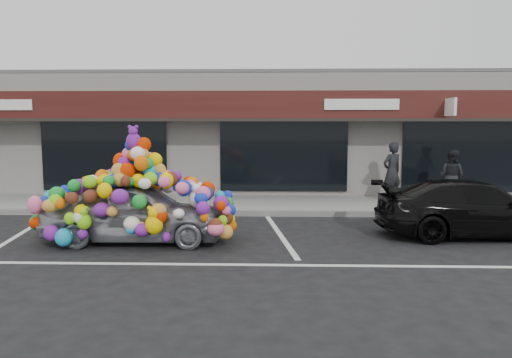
{
  "coord_description": "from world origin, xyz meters",
  "views": [
    {
      "loc": [
        2.61,
        -11.04,
        2.53
      ],
      "look_at": [
        2.21,
        1.4,
        1.15
      ],
      "focal_mm": 35.0,
      "sensor_mm": 36.0,
      "label": 1
    }
  ],
  "objects_px": {
    "toy_car": "(135,204)",
    "black_sedan": "(475,208)",
    "pedestrian_b": "(451,176)",
    "pedestrian_a": "(392,172)"
  },
  "relations": [
    {
      "from": "toy_car",
      "to": "pedestrian_b",
      "type": "relative_size",
      "value": 2.57
    },
    {
      "from": "black_sedan",
      "to": "pedestrian_b",
      "type": "bearing_deg",
      "value": -15.4
    },
    {
      "from": "toy_car",
      "to": "black_sedan",
      "type": "distance_m",
      "value": 7.53
    },
    {
      "from": "pedestrian_b",
      "to": "pedestrian_a",
      "type": "bearing_deg",
      "value": 34.74
    },
    {
      "from": "black_sedan",
      "to": "pedestrian_b",
      "type": "distance_m",
      "value": 4.09
    },
    {
      "from": "pedestrian_a",
      "to": "pedestrian_b",
      "type": "relative_size",
      "value": 1.13
    },
    {
      "from": "black_sedan",
      "to": "pedestrian_a",
      "type": "relative_size",
      "value": 2.42
    },
    {
      "from": "toy_car",
      "to": "black_sedan",
      "type": "xyz_separation_m",
      "value": [
        7.49,
        0.77,
        -0.18
      ]
    },
    {
      "from": "toy_car",
      "to": "pedestrian_b",
      "type": "xyz_separation_m",
      "value": [
        8.37,
        4.75,
        0.14
      ]
    },
    {
      "from": "toy_car",
      "to": "black_sedan",
      "type": "height_order",
      "value": "toy_car"
    }
  ]
}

